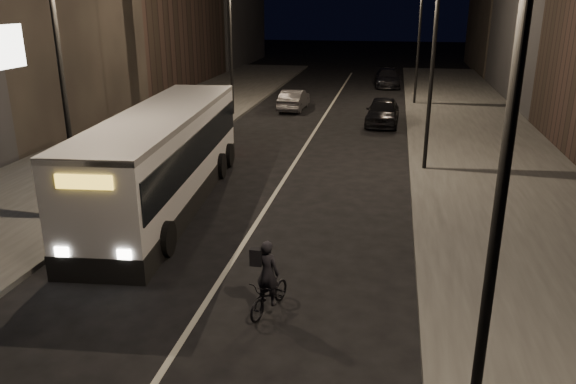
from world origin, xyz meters
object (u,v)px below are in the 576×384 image
at_px(car_mid, 294,100).
at_px(car_far, 387,78).
at_px(streetlight_right_mid, 428,41).
at_px(cyclist_on_bicycle, 269,288).
at_px(streetlight_left_near, 67,55).
at_px(streetlight_right_near, 488,127).
at_px(streetlight_right_far, 416,24).
at_px(city_bus, 164,154).
at_px(car_near, 383,111).
at_px(streetlight_left_far, 235,27).

xyz_separation_m(car_mid, car_far, (5.83, 11.69, 0.04)).
relative_size(streetlight_right_mid, cyclist_on_bicycle, 4.34).
relative_size(streetlight_right_mid, streetlight_left_near, 1.00).
height_order(streetlight_right_near, streetlight_left_near, same).
distance_m(streetlight_right_far, streetlight_left_near, 26.26).
xyz_separation_m(city_bus, car_far, (7.20, 29.98, -1.08)).
bearing_deg(streetlight_right_near, cyclist_on_bicycle, 134.47).
xyz_separation_m(streetlight_right_near, car_near, (-1.73, 25.19, -4.59)).
bearing_deg(cyclist_on_bicycle, streetlight_right_mid, 90.67).
distance_m(streetlight_right_near, car_far, 40.71).
bearing_deg(streetlight_right_near, streetlight_left_near, 143.12).
bearing_deg(cyclist_on_bicycle, streetlight_right_near, -27.78).
bearing_deg(streetlight_right_far, city_bus, -112.49).
bearing_deg(car_far, streetlight_left_near, -109.72).
relative_size(streetlight_left_near, streetlight_left_far, 1.00).
height_order(streetlight_right_far, car_far, streetlight_right_far).
xyz_separation_m(streetlight_right_mid, city_bus, (-8.93, -5.57, -3.56)).
bearing_deg(cyclist_on_bicycle, car_mid, 116.46).
bearing_deg(city_bus, cyclist_on_bicycle, -57.01).
height_order(streetlight_right_mid, car_mid, streetlight_right_mid).
height_order(streetlight_right_mid, city_bus, streetlight_right_mid).
xyz_separation_m(city_bus, car_mid, (1.37, 18.29, -1.12)).
distance_m(streetlight_right_mid, streetlight_left_far, 14.62).
xyz_separation_m(streetlight_right_near, streetlight_left_near, (-10.66, 8.00, 0.00)).
height_order(streetlight_left_near, car_near, streetlight_left_near).
relative_size(streetlight_right_far, streetlight_left_near, 1.00).
height_order(streetlight_right_mid, streetlight_left_far, same).
relative_size(streetlight_left_near, car_far, 1.65).
xyz_separation_m(streetlight_left_far, car_far, (8.93, 14.41, -4.65)).
height_order(streetlight_right_far, cyclist_on_bicycle, streetlight_right_far).
relative_size(streetlight_right_near, streetlight_left_far, 1.00).
bearing_deg(city_bus, streetlight_right_mid, 26.84).
relative_size(streetlight_right_mid, streetlight_left_far, 1.00).
relative_size(streetlight_right_mid, streetlight_right_far, 1.00).
height_order(streetlight_right_near, city_bus, streetlight_right_near).
bearing_deg(streetlight_left_far, city_bus, -83.65).
xyz_separation_m(city_bus, car_near, (7.20, 14.75, -1.03)).
bearing_deg(streetlight_right_far, streetlight_left_near, -113.96).
height_order(streetlight_left_near, cyclist_on_bicycle, streetlight_left_near).
relative_size(streetlight_left_near, cyclist_on_bicycle, 4.34).
xyz_separation_m(streetlight_right_near, streetlight_right_mid, (0.00, 16.00, 0.00)).
xyz_separation_m(streetlight_right_mid, car_mid, (-7.56, 12.72, -4.69)).
xyz_separation_m(streetlight_right_near, streetlight_right_far, (0.00, 32.00, 0.00)).
bearing_deg(car_mid, car_far, -115.22).
bearing_deg(streetlight_left_far, cyclist_on_bicycle, -72.68).
distance_m(streetlight_left_far, car_near, 10.08).
xyz_separation_m(cyclist_on_bicycle, car_near, (2.01, 21.37, 0.15)).
distance_m(streetlight_right_far, city_bus, 23.62).
height_order(streetlight_right_near, cyclist_on_bicycle, streetlight_right_near).
relative_size(streetlight_left_near, car_mid, 1.99).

